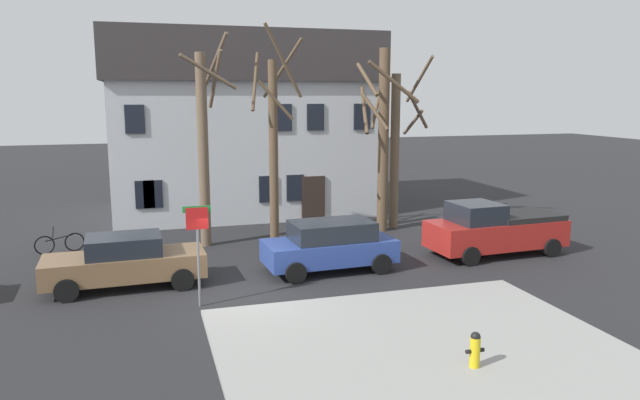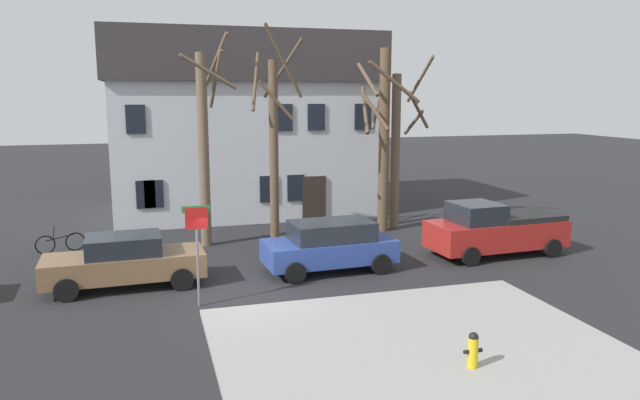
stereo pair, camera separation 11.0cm
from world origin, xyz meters
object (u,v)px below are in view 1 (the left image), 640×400
Objects in this scene: tree_bare_far at (382,136)px; tree_bare_mid at (274,142)px; tree_bare_end at (396,144)px; fire_hydrant at (475,349)px; building_main at (240,123)px; car_brown_sedan at (125,261)px; car_blue_wagon at (330,245)px; pickup_truck_red at (495,229)px; tree_bare_near at (204,143)px; bicycle_leaning at (60,243)px; street_sign_pole at (198,237)px.

tree_bare_mid is at bearing -170.78° from tree_bare_far.
tree_bare_end is 9.51× the size of fire_hydrant.
building_main is 13.17m from car_brown_sedan.
building_main reaches higher than car_blue_wagon.
tree_bare_mid is 1.62× the size of pickup_truck_red.
tree_bare_near reaches higher than car_brown_sedan.
pickup_truck_red is (12.93, 0.13, 0.14)m from car_brown_sedan.
bicycle_leaning is at bearing 116.27° from car_brown_sedan.
building_main is 7.39m from tree_bare_near.
tree_bare_end is at bearing 26.00° from tree_bare_far.
tree_bare_mid is at bearing 102.52° from car_blue_wagon.
pickup_truck_red is at bearing 12.83° from street_sign_pole.
tree_bare_near is 7.20m from street_sign_pole.
tree_bare_mid is 12.85m from fire_hydrant.
tree_bare_mid is 5.37m from car_blue_wagon.
pickup_truck_red is at bearing 55.20° from fire_hydrant.
car_blue_wagon is (-4.72, -5.45, -2.82)m from tree_bare_end.
tree_bare_far is 1.60× the size of car_brown_sedan.
tree_bare_mid reaches higher than bicycle_leaning.
tree_bare_near is 1.57× the size of pickup_truck_red.
tree_bare_mid is at bearing -89.07° from building_main.
building_main is 8.18m from tree_bare_far.
car_blue_wagon is at bearing -29.41° from bicycle_leaning.
fire_hydrant is (1.75, -19.54, -3.91)m from building_main.
car_blue_wagon is (1.06, -11.54, -3.55)m from building_main.
tree_bare_far is (7.46, 0.45, 0.10)m from tree_bare_near.
car_brown_sedan is 0.93× the size of pickup_truck_red.
street_sign_pole is 8.69m from bicycle_leaning.
tree_bare_near is at bearing 56.66° from car_brown_sedan.
car_blue_wagon is 5.16m from street_sign_pole.
fire_hydrant is 0.46× the size of bicycle_leaning.
tree_bare_end is (5.67, 1.19, -0.30)m from tree_bare_mid.
fire_hydrant is at bearing -85.10° from car_blue_wagon.
tree_bare_end is 12.14m from street_sign_pole.
tree_bare_mid is 1.08× the size of tree_bare_far.
tree_bare_far is at bearing 9.22° from tree_bare_mid.
tree_bare_mid is 1.13× the size of tree_bare_end.
car_blue_wagon is 8.03m from fire_hydrant.
car_brown_sedan is at bearing 130.43° from street_sign_pole.
car_brown_sedan reaches higher than fire_hydrant.
car_blue_wagon is at bearing -177.83° from pickup_truck_red.
tree_bare_far is at bearing 3.44° from tree_bare_near.
tree_bare_near is 7.47m from tree_bare_far.
car_blue_wagon is 1.55× the size of street_sign_pole.
fire_hydrant is 16.21m from bicycle_leaning.
street_sign_pole is at bearing -139.05° from tree_bare_far.
tree_bare_mid reaches higher than tree_bare_near.
fire_hydrant is at bearing -53.54° from bicycle_leaning.
car_brown_sedan is at bearing -179.43° from pickup_truck_red.
tree_bare_end is 2.61× the size of street_sign_pole.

